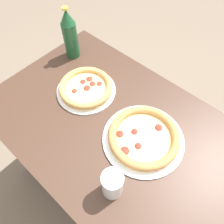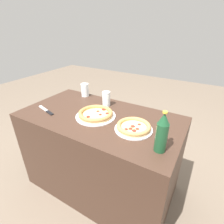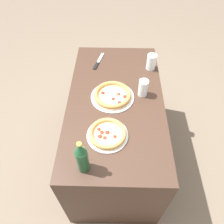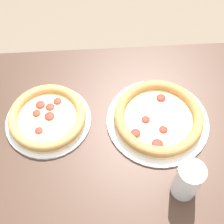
{
  "view_description": "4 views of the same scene",
  "coord_description": "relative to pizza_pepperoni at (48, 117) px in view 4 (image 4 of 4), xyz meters",
  "views": [
    {
      "loc": [
        0.18,
        -0.34,
        1.52
      ],
      "look_at": [
        -0.12,
        -0.0,
        0.85
      ],
      "focal_mm": 35.0,
      "sensor_mm": 36.0,
      "label": 1
    },
    {
      "loc": [
        -0.71,
        1.0,
        1.43
      ],
      "look_at": [
        -0.13,
        0.02,
        0.84
      ],
      "focal_mm": 28.0,
      "sensor_mm": 36.0,
      "label": 2
    },
    {
      "loc": [
        -1.09,
        -0.0,
        1.91
      ],
      "look_at": [
        -0.19,
        0.02,
        0.84
      ],
      "focal_mm": 35.0,
      "sensor_mm": 36.0,
      "label": 3
    },
    {
      "loc": [
        -0.16,
        -0.47,
        1.59
      ],
      "look_at": [
        -0.12,
        0.03,
        0.83
      ],
      "focal_mm": 50.0,
      "sensor_mm": 36.0,
      "label": 4
    }
  ],
  "objects": [
    {
      "name": "ground_plane",
      "position": [
        0.32,
        -0.05,
        -0.79
      ],
      "size": [
        8.0,
        8.0,
        0.0
      ],
      "primitive_type": "plane",
      "color": "#6B5B4C"
    },
    {
      "name": "table",
      "position": [
        0.32,
        -0.05,
        -0.4
      ],
      "size": [
        1.29,
        0.69,
        0.77
      ],
      "color": "#3D281E",
      "rests_on": "ground_plane"
    },
    {
      "name": "pizza_pepperoni",
      "position": [
        0.0,
        0.0,
        0.0
      ],
      "size": [
        0.26,
        0.26,
        0.04
      ],
      "color": "silver",
      "rests_on": "table"
    },
    {
      "name": "pizza_salami",
      "position": [
        0.33,
        -0.02,
        0.0
      ],
      "size": [
        0.31,
        0.31,
        0.05
      ],
      "color": "silver",
      "rests_on": "table"
    },
    {
      "name": "glass_orange_juice",
      "position": [
        0.37,
        -0.24,
        0.04
      ],
      "size": [
        0.07,
        0.07,
        0.13
      ],
      "color": "white",
      "rests_on": "table"
    }
  ]
}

